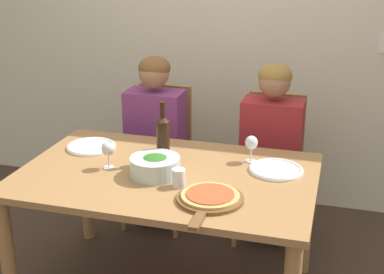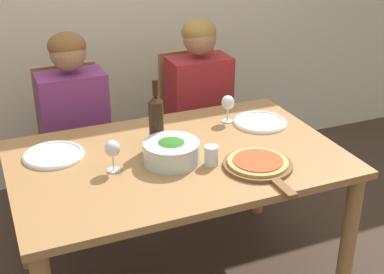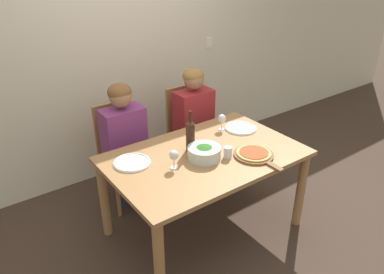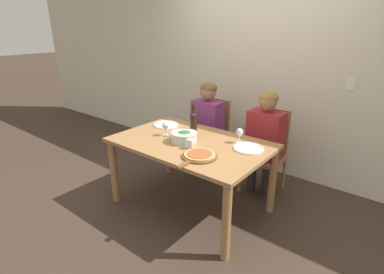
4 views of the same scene
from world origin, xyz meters
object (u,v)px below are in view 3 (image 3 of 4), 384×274
at_px(person_woman, 125,135).
at_px(wine_glass_left, 174,156).
at_px(person_man, 195,115).
at_px(wine_bottle, 190,135).
at_px(broccoli_bowl, 204,153).
at_px(pizza_on_board, 254,154).
at_px(wine_glass_right, 222,119).
at_px(chair_left, 121,151).
at_px(dinner_plate_left, 132,162).
at_px(water_tumbler, 228,152).
at_px(chair_right, 188,130).
at_px(dinner_plate_right, 241,128).

height_order(person_woman, wine_glass_left, person_woman).
distance_m(person_man, wine_bottle, 0.82).
bearing_deg(wine_glass_left, broccoli_bowl, -3.99).
bearing_deg(wine_glass_left, wine_bottle, 30.01).
xyz_separation_m(wine_bottle, pizza_on_board, (0.36, -0.37, -0.13)).
distance_m(broccoli_bowl, wine_glass_right, 0.55).
height_order(chair_left, person_man, person_man).
bearing_deg(wine_bottle, dinner_plate_left, 168.86).
distance_m(dinner_plate_left, water_tumbler, 0.75).
bearing_deg(chair_right, person_man, -90.00).
relative_size(dinner_plate_left, dinner_plate_right, 1.00).
relative_size(chair_left, pizza_on_board, 2.10).
height_order(chair_right, wine_bottle, wine_bottle).
xyz_separation_m(person_woman, pizza_on_board, (0.64, -1.00, 0.05)).
bearing_deg(dinner_plate_left, pizza_on_board, -29.15).
relative_size(wine_bottle, dinner_plate_right, 1.22).
xyz_separation_m(wine_bottle, broccoli_bowl, (0.01, -0.17, -0.09)).
height_order(chair_right, wine_glass_right, chair_right).
relative_size(broccoli_bowl, water_tumbler, 2.82).
xyz_separation_m(wine_bottle, dinner_plate_left, (-0.48, 0.10, -0.13)).
height_order(chair_right, water_tumbler, chair_right).
distance_m(chair_right, pizza_on_board, 1.16).
distance_m(chair_left, pizza_on_board, 1.32).
bearing_deg(dinner_plate_right, broccoli_bowl, -159.15).
bearing_deg(dinner_plate_left, broccoli_bowl, -27.97).
height_order(wine_bottle, water_tumbler, wine_bottle).
bearing_deg(water_tumbler, dinner_plate_left, 151.21).
bearing_deg(broccoli_bowl, person_man, 58.26).
xyz_separation_m(pizza_on_board, wine_glass_left, (-0.62, 0.22, 0.09)).
bearing_deg(person_woman, water_tumbler, -63.18).
bearing_deg(person_woman, person_man, 0.00).
relative_size(person_woman, person_man, 1.00).
relative_size(broccoli_bowl, dinner_plate_right, 0.91).
relative_size(person_woman, broccoli_bowl, 4.58).
distance_m(person_man, dinner_plate_right, 0.58).
bearing_deg(wine_glass_left, dinner_plate_left, 132.68).
bearing_deg(dinner_plate_left, dinner_plate_right, -1.90).
xyz_separation_m(chair_right, wine_glass_right, (-0.05, -0.59, 0.36)).
distance_m(chair_left, wine_glass_left, 0.96).
bearing_deg(water_tumbler, chair_left, 114.06).
bearing_deg(dinner_plate_left, wine_bottle, -11.14).
relative_size(wine_bottle, pizza_on_board, 0.76).
height_order(person_man, broccoli_bowl, person_man).
distance_m(person_woman, water_tumbler, 1.00).
distance_m(wine_bottle, wine_glass_right, 0.48).
bearing_deg(chair_right, dinner_plate_right, -81.37).
distance_m(broccoli_bowl, dinner_plate_right, 0.64).
bearing_deg(pizza_on_board, person_man, 81.62).
xyz_separation_m(person_woman, water_tumbler, (0.45, -0.89, 0.08)).
relative_size(person_man, water_tumbler, 12.93).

